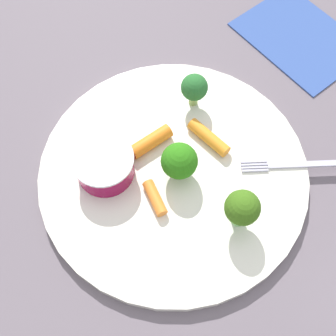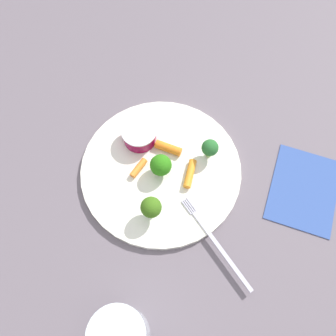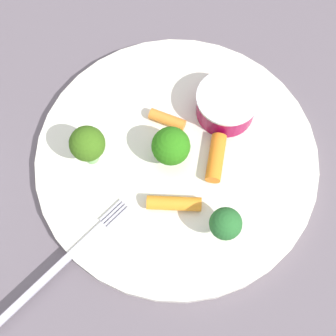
% 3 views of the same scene
% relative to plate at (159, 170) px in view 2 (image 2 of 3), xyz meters
% --- Properties ---
extents(ground_plane, '(2.40, 2.40, 0.00)m').
position_rel_plate_xyz_m(ground_plane, '(0.00, 0.00, -0.01)').
color(ground_plane, '#60565F').
extents(plate, '(0.28, 0.28, 0.01)m').
position_rel_plate_xyz_m(plate, '(0.00, 0.00, 0.00)').
color(plate, silver).
rests_on(plate, ground_plane).
extents(sauce_cup, '(0.06, 0.06, 0.03)m').
position_rel_plate_xyz_m(sauce_cup, '(0.06, 0.04, 0.02)').
color(sauce_cup, maroon).
rests_on(sauce_cup, plate).
extents(broccoli_floret_0, '(0.03, 0.03, 0.04)m').
position_rel_plate_xyz_m(broccoli_floret_0, '(0.02, -0.09, 0.03)').
color(broccoli_floret_0, '#8FB660').
rests_on(broccoli_floret_0, plate).
extents(broccoli_floret_1, '(0.04, 0.04, 0.05)m').
position_rel_plate_xyz_m(broccoli_floret_1, '(-0.01, -0.00, 0.03)').
color(broccoli_floret_1, '#96B96A').
rests_on(broccoli_floret_1, plate).
extents(broccoli_floret_2, '(0.03, 0.03, 0.05)m').
position_rel_plate_xyz_m(broccoli_floret_2, '(-0.08, 0.02, 0.04)').
color(broccoli_floret_2, '#84C673').
rests_on(broccoli_floret_2, plate).
extents(carrot_stick_0, '(0.03, 0.05, 0.02)m').
position_rel_plate_xyz_m(carrot_stick_0, '(0.04, -0.01, 0.01)').
color(carrot_stick_0, orange).
rests_on(carrot_stick_0, plate).
extents(carrot_stick_1, '(0.05, 0.03, 0.01)m').
position_rel_plate_xyz_m(carrot_stick_1, '(-0.02, -0.05, 0.01)').
color(carrot_stick_1, orange).
rests_on(carrot_stick_1, plate).
extents(carrot_stick_2, '(0.04, 0.03, 0.01)m').
position_rel_plate_xyz_m(carrot_stick_2, '(0.00, 0.04, 0.01)').
color(carrot_stick_2, orange).
rests_on(carrot_stick_2, plate).
extents(fork, '(0.16, 0.10, 0.00)m').
position_rel_plate_xyz_m(fork, '(-0.13, -0.08, 0.01)').
color(fork, '#B5B2C4').
rests_on(fork, plate).
extents(drinking_glass, '(0.08, 0.08, 0.10)m').
position_rel_plate_xyz_m(drinking_glass, '(-0.26, 0.06, 0.04)').
color(drinking_glass, silver).
rests_on(drinking_glass, ground_plane).
extents(napkin, '(0.18, 0.16, 0.00)m').
position_rel_plate_xyz_m(napkin, '(-0.05, -0.25, -0.00)').
color(napkin, '#334F95').
rests_on(napkin, ground_plane).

